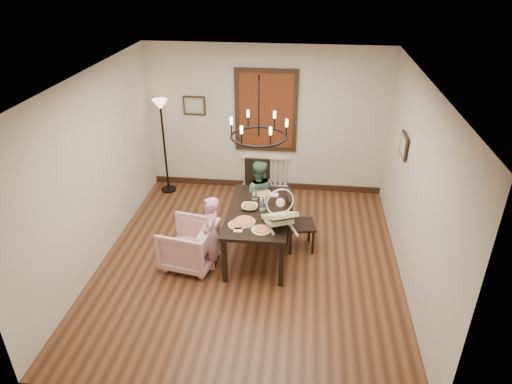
% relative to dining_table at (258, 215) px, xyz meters
% --- Properties ---
extents(room_shell, '(4.51, 5.00, 2.81)m').
position_rel_dining_table_xyz_m(room_shell, '(-0.11, 0.11, 0.72)').
color(room_shell, brown).
rests_on(room_shell, ground).
extents(dining_table, '(0.93, 1.64, 0.77)m').
position_rel_dining_table_xyz_m(dining_table, '(0.00, 0.00, 0.00)').
color(dining_table, black).
rests_on(dining_table, room_shell).
extents(chair_far, '(0.46, 0.46, 1.02)m').
position_rel_dining_table_xyz_m(chair_far, '(-0.18, 1.15, -0.17)').
color(chair_far, black).
rests_on(chair_far, room_shell).
extents(chair_right, '(0.50, 0.50, 0.97)m').
position_rel_dining_table_xyz_m(chair_right, '(0.64, 0.21, -0.20)').
color(chair_right, black).
rests_on(chair_right, room_shell).
extents(armchair, '(0.88, 0.87, 0.69)m').
position_rel_dining_table_xyz_m(armchair, '(-0.99, -0.41, -0.34)').
color(armchair, beige).
rests_on(armchair, room_shell).
extents(elderly_woman, '(0.27, 0.37, 0.96)m').
position_rel_dining_table_xyz_m(elderly_woman, '(-0.65, -0.41, -0.20)').
color(elderly_woman, '#E09EB8').
rests_on(elderly_woman, room_shell).
extents(seated_man, '(0.53, 0.43, 1.02)m').
position_rel_dining_table_xyz_m(seated_man, '(-0.09, 0.75, -0.17)').
color(seated_man, '#416E55').
rests_on(seated_man, room_shell).
extents(baby_bouncer, '(0.63, 0.72, 0.39)m').
position_rel_dining_table_xyz_m(baby_bouncer, '(0.34, -0.40, 0.28)').
color(baby_bouncer, '#B6CD8D').
rests_on(baby_bouncer, dining_table).
extents(salad_bowl, '(0.29, 0.29, 0.07)m').
position_rel_dining_table_xyz_m(salad_bowl, '(-0.14, 0.03, 0.12)').
color(salad_bowl, white).
rests_on(salad_bowl, dining_table).
extents(pizza_platter, '(0.32, 0.32, 0.04)m').
position_rel_dining_table_xyz_m(pizza_platter, '(-0.16, -0.37, 0.11)').
color(pizza_platter, tan).
rests_on(pizza_platter, dining_table).
extents(drinking_glass, '(0.07, 0.07, 0.14)m').
position_rel_dining_table_xyz_m(drinking_glass, '(0.05, -0.01, 0.15)').
color(drinking_glass, silver).
rests_on(drinking_glass, dining_table).
extents(window_blinds, '(1.00, 0.03, 1.40)m').
position_rel_dining_table_xyz_m(window_blinds, '(-0.11, 2.21, 0.92)').
color(window_blinds, '#622713').
rests_on(window_blinds, room_shell).
extents(radiator, '(0.92, 0.12, 0.62)m').
position_rel_dining_table_xyz_m(radiator, '(-0.11, 2.23, -0.33)').
color(radiator, silver).
rests_on(radiator, room_shell).
extents(picture_back, '(0.42, 0.03, 0.36)m').
position_rel_dining_table_xyz_m(picture_back, '(-1.46, 2.22, 0.97)').
color(picture_back, black).
rests_on(picture_back, room_shell).
extents(picture_right, '(0.03, 0.42, 0.36)m').
position_rel_dining_table_xyz_m(picture_right, '(2.10, 0.65, 0.97)').
color(picture_right, black).
rests_on(picture_right, room_shell).
extents(floor_lamp, '(0.30, 0.30, 1.80)m').
position_rel_dining_table_xyz_m(floor_lamp, '(-2.01, 1.90, 0.22)').
color(floor_lamp, black).
rests_on(floor_lamp, room_shell).
extents(chandelier, '(0.80, 0.80, 0.04)m').
position_rel_dining_table_xyz_m(chandelier, '(0.00, -0.00, 1.27)').
color(chandelier, black).
rests_on(chandelier, room_shell).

